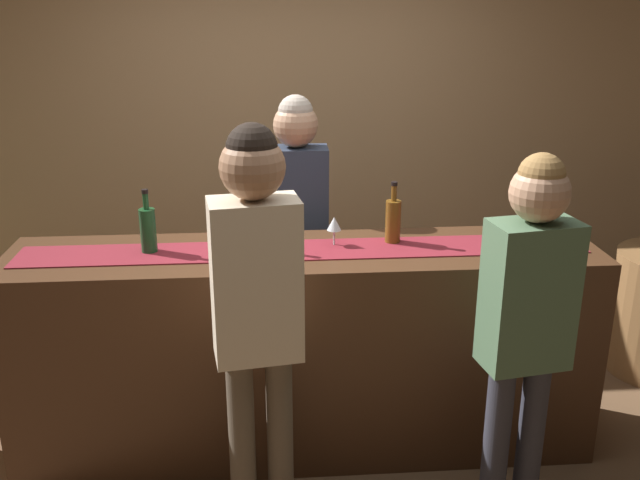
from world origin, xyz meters
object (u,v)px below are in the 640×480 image
wine_bottle_green (148,229)px  wine_glass_near_customer (334,225)px  wine_bottle_clear (250,226)px  customer_sipping (527,310)px  wine_glass_mid_counter (533,221)px  wine_bottle_amber (393,220)px  customer_browsing (256,293)px  bartender (297,214)px

wine_bottle_green → wine_glass_near_customer: 0.86m
wine_bottle_clear → customer_sipping: bearing=-31.3°
wine_bottle_green → wine_glass_mid_counter: bearing=0.2°
wine_bottle_green → customer_sipping: 1.71m
wine_bottle_green → customer_sipping: size_ratio=0.19×
wine_bottle_amber → customer_sipping: customer_sipping is taller
customer_sipping → customer_browsing: customer_browsing is taller
bartender → wine_bottle_green: bearing=38.9°
wine_bottle_clear → bartender: bearing=66.1°
wine_glass_mid_counter → bartender: 1.24m
wine_glass_mid_counter → bartender: (-1.11, 0.55, -0.11)m
wine_bottle_green → wine_glass_mid_counter: 1.82m
wine_bottle_amber → customer_browsing: (-0.65, -0.66, -0.07)m
wine_glass_near_customer → bartender: size_ratio=0.08×
wine_glass_near_customer → bartender: bartender is taller
wine_bottle_green → bartender: 0.90m
wine_glass_mid_counter → customer_sipping: bearing=-111.0°
wine_bottle_green → customer_sipping: customer_sipping is taller
wine_glass_near_customer → customer_browsing: customer_browsing is taller
bartender → customer_browsing: 1.18m
wine_glass_mid_counter → customer_sipping: customer_sipping is taller
wine_bottle_clear → customer_browsing: size_ratio=0.17×
bartender → customer_browsing: customer_browsing is taller
customer_browsing → wine_glass_near_customer: bearing=51.7°
customer_sipping → wine_glass_mid_counter: bearing=59.7°
wine_glass_near_customer → customer_browsing: bearing=-119.7°
wine_bottle_amber → wine_glass_near_customer: bearing=-175.8°
wine_bottle_amber → wine_glass_mid_counter: size_ratio=2.10×
wine_bottle_green → customer_browsing: (0.50, -0.61, -0.07)m
wine_glass_near_customer → wine_glass_mid_counter: (0.96, -0.02, 0.00)m
wine_bottle_green → customer_browsing: 0.79m
wine_bottle_amber → wine_glass_near_customer: 0.29m
wine_bottle_amber → customer_sipping: 0.84m
wine_glass_near_customer → bartender: 0.56m
wine_bottle_clear → customer_sipping: 1.29m
wine_glass_near_customer → customer_sipping: customer_sipping is taller
wine_glass_near_customer → customer_browsing: (-0.36, -0.64, -0.06)m
wine_bottle_green → wine_glass_near_customer: bearing=1.7°
wine_bottle_green → wine_bottle_amber: size_ratio=1.00×
customer_sipping → customer_browsing: 1.07m
wine_glass_mid_counter → wine_bottle_green: bearing=-179.8°
wine_glass_near_customer → bartender: bearing=106.4°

